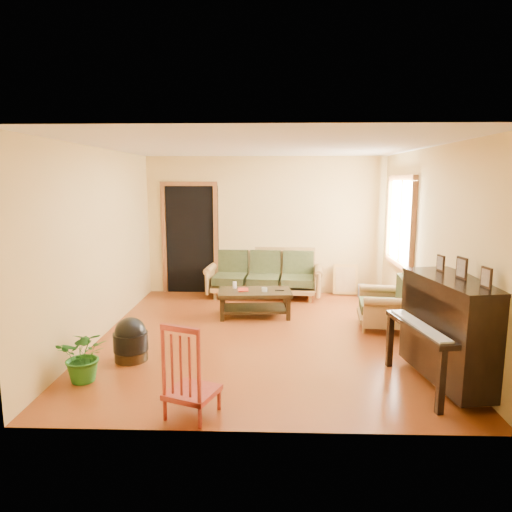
{
  "coord_description": "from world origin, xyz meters",
  "views": [
    {
      "loc": [
        0.1,
        -6.15,
        2.17
      ],
      "look_at": [
        -0.11,
        0.2,
        1.1
      ],
      "focal_mm": 32.0,
      "sensor_mm": 36.0,
      "label": 1
    }
  ],
  "objects_px": {
    "piano": "(453,333)",
    "footstool": "(131,344)",
    "red_chair": "(192,369)",
    "armchair": "(383,300)",
    "ceramic_crock": "(363,291)",
    "potted_plant": "(85,355)",
    "coffee_table": "(255,303)",
    "sofa": "(264,273)"
  },
  "relations": [
    {
      "from": "piano",
      "to": "footstool",
      "type": "xyz_separation_m",
      "value": [
        -3.6,
        0.56,
        -0.38
      ]
    },
    {
      "from": "footstool",
      "to": "red_chair",
      "type": "xyz_separation_m",
      "value": [
        0.97,
        -1.28,
        0.26
      ]
    },
    {
      "from": "piano",
      "to": "footstool",
      "type": "relative_size",
      "value": 3.16
    },
    {
      "from": "piano",
      "to": "footstool",
      "type": "bearing_deg",
      "value": 161.6
    },
    {
      "from": "armchair",
      "to": "ceramic_crock",
      "type": "height_order",
      "value": "armchair"
    },
    {
      "from": "armchair",
      "to": "potted_plant",
      "type": "relative_size",
      "value": 1.41
    },
    {
      "from": "coffee_table",
      "to": "footstool",
      "type": "height_order",
      "value": "coffee_table"
    },
    {
      "from": "red_chair",
      "to": "potted_plant",
      "type": "xyz_separation_m",
      "value": [
        -1.29,
        0.68,
        -0.16
      ]
    },
    {
      "from": "sofa",
      "to": "potted_plant",
      "type": "height_order",
      "value": "sofa"
    },
    {
      "from": "potted_plant",
      "to": "coffee_table",
      "type": "bearing_deg",
      "value": 54.46
    },
    {
      "from": "sofa",
      "to": "footstool",
      "type": "relative_size",
      "value": 5.03
    },
    {
      "from": "sofa",
      "to": "coffee_table",
      "type": "distance_m",
      "value": 1.25
    },
    {
      "from": "sofa",
      "to": "armchair",
      "type": "distance_m",
      "value": 2.49
    },
    {
      "from": "piano",
      "to": "footstool",
      "type": "height_order",
      "value": "piano"
    },
    {
      "from": "armchair",
      "to": "red_chair",
      "type": "relative_size",
      "value": 0.92
    },
    {
      "from": "ceramic_crock",
      "to": "potted_plant",
      "type": "xyz_separation_m",
      "value": [
        -3.73,
        -3.71,
        0.18
      ]
    },
    {
      "from": "armchair",
      "to": "potted_plant",
      "type": "distance_m",
      "value": 4.14
    },
    {
      "from": "footstool",
      "to": "piano",
      "type": "bearing_deg",
      "value": -8.85
    },
    {
      "from": "sofa",
      "to": "piano",
      "type": "xyz_separation_m",
      "value": [
        2.04,
        -3.65,
        0.13
      ]
    },
    {
      "from": "red_chair",
      "to": "footstool",
      "type": "bearing_deg",
      "value": 148.23
    },
    {
      "from": "sofa",
      "to": "armchair",
      "type": "height_order",
      "value": "sofa"
    },
    {
      "from": "footstool",
      "to": "coffee_table",
      "type": "bearing_deg",
      "value": 52.39
    },
    {
      "from": "piano",
      "to": "red_chair",
      "type": "height_order",
      "value": "piano"
    },
    {
      "from": "piano",
      "to": "red_chair",
      "type": "distance_m",
      "value": 2.73
    },
    {
      "from": "coffee_table",
      "to": "piano",
      "type": "bearing_deg",
      "value": -48.16
    },
    {
      "from": "red_chair",
      "to": "sofa",
      "type": "bearing_deg",
      "value": 103.32
    },
    {
      "from": "footstool",
      "to": "ceramic_crock",
      "type": "height_order",
      "value": "footstool"
    },
    {
      "from": "potted_plant",
      "to": "piano",
      "type": "bearing_deg",
      "value": 0.47
    },
    {
      "from": "footstool",
      "to": "red_chair",
      "type": "bearing_deg",
      "value": -52.82
    },
    {
      "from": "red_chair",
      "to": "ceramic_crock",
      "type": "xyz_separation_m",
      "value": [
        2.44,
        4.39,
        -0.34
      ]
    },
    {
      "from": "footstool",
      "to": "potted_plant",
      "type": "height_order",
      "value": "potted_plant"
    },
    {
      "from": "sofa",
      "to": "potted_plant",
      "type": "xyz_separation_m",
      "value": [
        -1.88,
        -3.68,
        -0.15
      ]
    },
    {
      "from": "coffee_table",
      "to": "sofa",
      "type": "bearing_deg",
      "value": 84.14
    },
    {
      "from": "armchair",
      "to": "piano",
      "type": "distance_m",
      "value": 1.93
    },
    {
      "from": "ceramic_crock",
      "to": "piano",
      "type": "bearing_deg",
      "value": -86.99
    },
    {
      "from": "ceramic_crock",
      "to": "potted_plant",
      "type": "bearing_deg",
      "value": -135.15
    },
    {
      "from": "ceramic_crock",
      "to": "potted_plant",
      "type": "distance_m",
      "value": 5.26
    },
    {
      "from": "armchair",
      "to": "footstool",
      "type": "bearing_deg",
      "value": -151.39
    },
    {
      "from": "sofa",
      "to": "footstool",
      "type": "distance_m",
      "value": 3.47
    },
    {
      "from": "sofa",
      "to": "red_chair",
      "type": "height_order",
      "value": "red_chair"
    },
    {
      "from": "coffee_table",
      "to": "potted_plant",
      "type": "relative_size",
      "value": 1.96
    },
    {
      "from": "coffee_table",
      "to": "armchair",
      "type": "bearing_deg",
      "value": -15.24
    }
  ]
}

